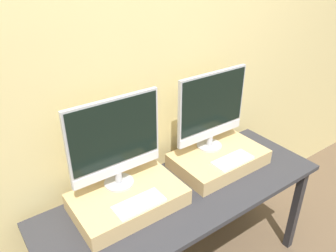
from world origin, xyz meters
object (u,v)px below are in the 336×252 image
at_px(keyboard_left, 139,204).
at_px(monitor_left, 115,141).
at_px(monitor_right, 212,108).
at_px(keyboard_right, 233,160).

bearing_deg(keyboard_left, monitor_left, 90.00).
bearing_deg(monitor_left, keyboard_left, -90.00).
height_order(keyboard_left, monitor_right, monitor_right).
relative_size(monitor_left, keyboard_right, 1.96).
height_order(monitor_left, keyboard_left, monitor_left).
xyz_separation_m(monitor_left, keyboard_right, (0.68, -0.22, -0.27)).
xyz_separation_m(keyboard_left, keyboard_right, (0.68, 0.00, 0.00)).
xyz_separation_m(monitor_left, keyboard_left, (0.00, -0.22, -0.27)).
relative_size(keyboard_left, monitor_right, 0.51).
height_order(monitor_left, monitor_right, same).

